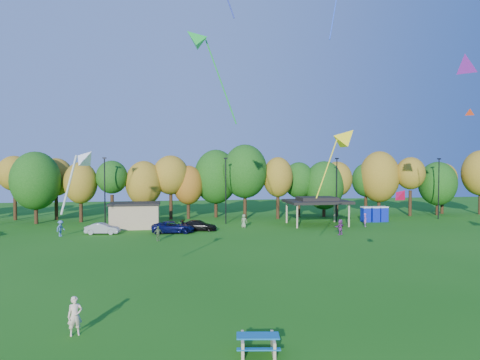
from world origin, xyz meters
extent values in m
plane|color=#19600F|center=(0.00, 0.00, 0.00)|extent=(160.00, 160.00, 0.00)
cylinder|color=black|center=(-28.03, 48.93, 2.06)|extent=(0.50, 0.50, 4.12)
ellipsoid|color=olive|center=(-28.03, 48.93, 6.86)|extent=(4.78, 4.78, 5.18)
cylinder|color=black|center=(-23.75, 44.20, 1.78)|extent=(0.50, 0.50, 3.56)
ellipsoid|color=#144C0F|center=(-23.75, 44.20, 5.94)|extent=(6.62, 6.62, 8.00)
cylinder|color=black|center=(-22.13, 48.25, 1.90)|extent=(0.50, 0.50, 3.79)
ellipsoid|color=olive|center=(-22.13, 48.25, 6.32)|extent=(4.94, 4.94, 5.58)
cylinder|color=black|center=(-18.02, 45.01, 1.67)|extent=(0.50, 0.50, 3.34)
ellipsoid|color=olive|center=(-18.02, 45.01, 5.56)|extent=(4.61, 4.61, 5.88)
cylinder|color=black|center=(-13.72, 44.85, 1.91)|extent=(0.50, 0.50, 3.82)
ellipsoid|color=#144C0F|center=(-13.72, 44.85, 6.36)|extent=(4.43, 4.43, 4.73)
cylinder|color=black|center=(-9.30, 45.50, 1.63)|extent=(0.50, 0.50, 3.25)
ellipsoid|color=olive|center=(-9.30, 45.50, 5.42)|extent=(5.33, 5.33, 6.53)
cylinder|color=black|center=(-5.45, 46.07, 1.98)|extent=(0.50, 0.50, 3.96)
ellipsoid|color=olive|center=(-5.45, 46.07, 6.61)|extent=(5.31, 5.31, 5.82)
cylinder|color=black|center=(-2.85, 46.34, 1.52)|extent=(0.50, 0.50, 3.05)
ellipsoid|color=#995914|center=(-2.85, 46.34, 5.08)|extent=(4.54, 4.54, 5.87)
cylinder|color=black|center=(1.42, 47.53, 1.89)|extent=(0.50, 0.50, 3.77)
ellipsoid|color=#144C0F|center=(1.42, 47.53, 6.29)|extent=(6.69, 6.69, 8.35)
cylinder|color=black|center=(5.46, 44.54, 2.14)|extent=(0.50, 0.50, 4.28)
ellipsoid|color=#144C0F|center=(5.46, 44.54, 7.14)|extent=(6.64, 6.64, 8.01)
cylinder|color=black|center=(10.41, 44.21, 1.88)|extent=(0.50, 0.50, 3.76)
ellipsoid|color=olive|center=(10.41, 44.21, 6.27)|extent=(4.49, 4.49, 6.02)
cylinder|color=black|center=(14.29, 46.25, 1.72)|extent=(0.50, 0.50, 3.43)
ellipsoid|color=#144C0F|center=(14.29, 46.25, 5.72)|extent=(4.77, 4.77, 5.63)
cylinder|color=black|center=(18.11, 45.40, 1.48)|extent=(0.50, 0.50, 2.95)
ellipsoid|color=#144C0F|center=(18.11, 45.40, 4.92)|extent=(6.14, 6.14, 7.54)
cylinder|color=black|center=(20.39, 45.86, 1.76)|extent=(0.50, 0.50, 3.52)
ellipsoid|color=olive|center=(20.39, 45.86, 5.87)|extent=(4.78, 4.78, 5.53)
cylinder|color=black|center=(26.06, 47.51, 1.69)|extent=(0.50, 0.50, 3.39)
ellipsoid|color=#144C0F|center=(26.06, 47.51, 5.64)|extent=(4.54, 4.54, 5.46)
cylinder|color=black|center=(27.70, 46.23, 1.86)|extent=(0.50, 0.50, 3.72)
ellipsoid|color=olive|center=(27.70, 46.23, 6.20)|extent=(6.32, 6.32, 8.24)
cylinder|color=black|center=(31.99, 44.27, 2.03)|extent=(0.50, 0.50, 4.06)
ellipsoid|color=olive|center=(31.99, 44.27, 6.77)|extent=(4.50, 4.50, 5.13)
cylinder|color=black|center=(37.07, 44.81, 1.53)|extent=(0.50, 0.50, 3.05)
ellipsoid|color=#144C0F|center=(37.07, 44.81, 5.09)|extent=(5.97, 5.97, 7.05)
cylinder|color=black|center=(38.98, 46.35, 1.78)|extent=(0.50, 0.50, 3.55)
ellipsoid|color=olive|center=(38.98, 46.35, 5.92)|extent=(4.60, 4.60, 4.99)
cylinder|color=black|center=(44.51, 44.51, 2.03)|extent=(0.50, 0.50, 4.07)
ellipsoid|color=olive|center=(44.51, 44.51, 6.78)|extent=(5.83, 5.83, 7.42)
cylinder|color=black|center=(-14.00, 40.00, 4.50)|extent=(0.16, 0.16, 9.00)
cube|color=black|center=(-14.00, 40.00, 9.00)|extent=(0.50, 0.25, 0.18)
cylinder|color=black|center=(2.00, 40.00, 4.50)|extent=(0.16, 0.16, 9.00)
cube|color=black|center=(2.00, 40.00, 9.00)|extent=(0.50, 0.25, 0.18)
cylinder|color=black|center=(18.00, 40.00, 4.50)|extent=(0.16, 0.16, 9.00)
cube|color=black|center=(18.00, 40.00, 9.00)|extent=(0.50, 0.25, 0.18)
cylinder|color=black|center=(34.00, 40.00, 4.50)|extent=(0.16, 0.16, 9.00)
cube|color=black|center=(34.00, 40.00, 9.00)|extent=(0.50, 0.25, 0.18)
cube|color=tan|center=(-10.00, 38.00, 1.50)|extent=(6.00, 4.00, 3.00)
cube|color=black|center=(-10.00, 38.00, 3.12)|extent=(6.30, 4.30, 0.25)
cylinder|color=tan|center=(10.50, 34.50, 1.50)|extent=(0.24, 0.24, 3.00)
cylinder|color=tan|center=(17.50, 34.50, 1.50)|extent=(0.24, 0.24, 3.00)
cylinder|color=tan|center=(10.50, 39.50, 1.50)|extent=(0.24, 0.24, 3.00)
cylinder|color=tan|center=(17.50, 39.50, 1.50)|extent=(0.24, 0.24, 3.00)
cube|color=black|center=(14.00, 37.00, 3.15)|extent=(8.20, 6.20, 0.35)
cube|color=black|center=(14.00, 37.00, 3.55)|extent=(5.00, 3.50, 0.45)
cube|color=#0D20B1|center=(21.87, 38.77, 1.00)|extent=(1.10, 1.10, 2.00)
cube|color=silver|center=(21.87, 38.77, 2.09)|extent=(1.15, 1.15, 0.18)
cube|color=#0D20B1|center=(23.17, 38.65, 1.00)|extent=(1.10, 1.10, 2.00)
cube|color=silver|center=(23.17, 38.65, 2.09)|extent=(1.15, 1.15, 0.18)
cube|color=#0D20B1|center=(24.47, 38.71, 1.00)|extent=(1.10, 1.10, 2.00)
cube|color=silver|center=(24.47, 38.71, 2.09)|extent=(1.15, 1.15, 0.18)
cube|color=tan|center=(-2.43, -0.24, 0.36)|extent=(0.34, 1.47, 0.73)
cube|color=tan|center=(-1.13, -0.44, 0.36)|extent=(0.34, 1.47, 0.73)
cube|color=#12619E|center=(-1.78, -0.34, 0.76)|extent=(1.91, 1.02, 0.06)
cube|color=#12619E|center=(-1.87, -0.96, 0.45)|extent=(1.84, 0.52, 0.05)
cube|color=#12619E|center=(-1.69, 0.28, 0.45)|extent=(1.84, 0.52, 0.05)
imported|color=beige|center=(-9.94, 2.95, 0.93)|extent=(0.78, 0.63, 1.85)
imported|color=#9F9EA4|center=(-13.36, 33.57, 0.64)|extent=(4.03, 1.80, 1.28)
imported|color=#0B0F43|center=(-5.20, 33.06, 0.70)|extent=(5.12, 2.46, 1.41)
imported|color=black|center=(-2.06, 34.46, 0.64)|extent=(4.70, 2.75, 1.28)
imported|color=#9F50AA|center=(19.72, 34.41, 0.88)|extent=(0.58, 0.73, 1.76)
imported|color=#738A5E|center=(3.83, 35.97, 0.87)|extent=(1.01, 0.94, 1.74)
imported|color=#4E75AC|center=(-17.79, 32.70, 0.90)|extent=(1.15, 1.35, 1.81)
imported|color=#5D794A|center=(-6.81, 27.92, 0.80)|extent=(1.01, 0.73, 1.59)
imported|color=#853888|center=(13.90, 28.68, 0.90)|extent=(1.68, 1.39, 1.80)
cone|color=yellow|center=(7.61, 12.34, 10.20)|extent=(2.18, 1.64, 2.14)
cylinder|color=yellow|center=(6.11, 12.37, 7.95)|extent=(1.81, 0.14, 4.73)
cone|color=purple|center=(20.40, 16.33, 17.19)|extent=(3.28, 3.24, 2.66)
cylinder|color=#2854FF|center=(11.48, 25.01, 23.80)|extent=(1.58, 1.60, 5.67)
cone|color=silver|center=(-9.45, 3.70, 8.47)|extent=(1.49, 1.41, 1.20)
cylinder|color=silver|center=(-10.20, 3.20, 7.12)|extent=(0.98, 0.71, 2.85)
cone|color=green|center=(-3.67, 14.65, 17.68)|extent=(2.23, 1.78, 2.05)
cylinder|color=green|center=(-1.59, 14.93, 14.53)|extent=(2.48, 0.43, 6.61)
cone|color=#E40C3F|center=(9.03, 7.00, 6.24)|extent=(1.00, 1.24, 1.15)
cone|color=red|center=(27.15, 24.64, 14.01)|extent=(1.66, 1.75, 1.43)
camera|label=1|loc=(-5.42, -18.02, 8.07)|focal=32.00mm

